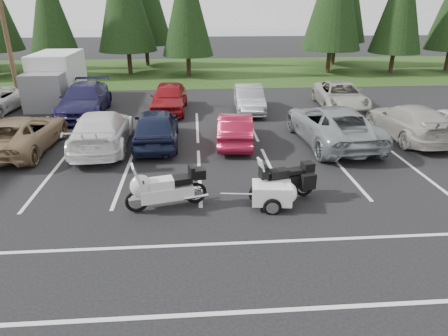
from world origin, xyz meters
TOP-DOWN VIEW (x-y plane):
  - ground at (0.00, 0.00)m, footprint 120.00×120.00m
  - grass_strip at (0.00, 24.00)m, footprint 80.00×16.00m
  - lake_water at (4.00, 55.00)m, footprint 70.00×50.00m
  - utility_pole at (-10.00, 12.00)m, footprint 1.60×0.26m
  - box_truck at (-8.00, 12.50)m, footprint 2.40×5.60m
  - stall_markings at (0.00, 2.00)m, footprint 32.00×16.00m
  - conifer_3 at (-10.50, 21.40)m, footprint 3.87×3.87m
  - conifer_5 at (0.00, 21.60)m, footprint 4.14×4.14m
  - conifer_7 at (17.50, 21.80)m, footprint 4.27×4.27m
  - car_near_2 at (-6.80, 4.17)m, footprint 2.63×5.33m
  - car_near_3 at (-3.56, 4.22)m, footprint 2.48×5.57m
  - car_near_4 at (-1.29, 4.50)m, footprint 2.02×4.75m
  - car_near_5 at (2.14, 4.36)m, footprint 1.83×4.25m
  - car_near_6 at (6.37, 4.14)m, footprint 3.16×6.19m
  - car_near_7 at (10.10, 4.55)m, footprint 2.31×5.35m
  - car_far_1 at (-5.60, 9.76)m, footprint 2.52×5.76m
  - car_far_2 at (-1.03, 10.11)m, footprint 2.08×4.76m
  - car_far_3 at (3.48, 9.79)m, footprint 1.68×4.40m
  - car_far_4 at (8.85, 10.03)m, footprint 2.95×5.54m
  - touring_motorcycle at (-0.52, -1.39)m, footprint 2.88×1.49m
  - cargo_trailer at (2.65, -1.61)m, footprint 1.81×1.16m
  - adventure_motorcycle at (3.08, -1.13)m, footprint 2.62×1.42m

SIDE VIEW (x-z plane):
  - ground at x=0.00m, z-range 0.00..0.00m
  - lake_water at x=4.00m, z-range -0.01..0.01m
  - stall_markings at x=0.00m, z-range 0.00..0.01m
  - grass_strip at x=0.00m, z-range 0.00..0.01m
  - cargo_trailer at x=2.65m, z-range 0.00..0.79m
  - car_near_5 at x=2.14m, z-range 0.00..1.36m
  - car_far_3 at x=3.48m, z-range 0.00..1.43m
  - car_near_2 at x=-6.80m, z-range 0.00..1.46m
  - car_far_4 at x=8.85m, z-range 0.00..1.48m
  - adventure_motorcycle at x=3.08m, z-range 0.00..1.51m
  - touring_motorcycle at x=-0.52m, z-range 0.00..1.53m
  - car_near_7 at x=10.10m, z-range 0.00..1.53m
  - car_near_3 at x=-3.56m, z-range 0.00..1.59m
  - car_far_2 at x=-1.03m, z-range 0.00..1.59m
  - car_near_4 at x=-1.29m, z-range 0.00..1.60m
  - car_far_1 at x=-5.60m, z-range 0.00..1.65m
  - car_near_6 at x=6.37m, z-range 0.00..1.67m
  - box_truck at x=-8.00m, z-range 0.00..2.90m
  - utility_pole at x=-10.00m, z-range 0.20..9.20m
  - conifer_3 at x=-10.50m, z-range 0.76..9.78m
  - conifer_5 at x=0.00m, z-range 0.81..10.45m
  - conifer_7 at x=17.50m, z-range 0.84..10.78m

